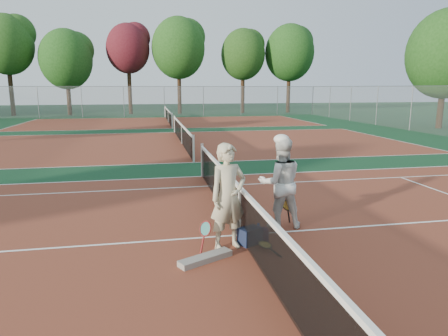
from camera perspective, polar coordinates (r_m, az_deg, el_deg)
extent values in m
plane|color=#0D311A|center=(8.13, 2.22, -9.58)|extent=(130.00, 130.00, 0.00)
cube|color=maroon|center=(8.13, 2.22, -9.56)|extent=(23.77, 10.97, 0.01)
cube|color=maroon|center=(21.16, -6.03, 3.49)|extent=(23.77, 10.97, 0.01)
cube|color=maroon|center=(34.55, -7.95, 6.52)|extent=(23.77, 10.97, 0.01)
imported|color=#BCB391|center=(7.21, 0.59, -4.14)|extent=(0.82, 0.66, 1.95)
imported|color=silver|center=(8.41, 8.04, -2.13)|extent=(0.97, 0.78, 1.92)
cube|color=#101932|center=(7.66, 3.71, -9.66)|extent=(0.49, 0.43, 0.32)
cube|color=black|center=(7.87, 5.18, -9.43)|extent=(0.29, 0.20, 0.23)
cube|color=slate|center=(6.98, -2.66, -12.77)|extent=(0.99, 0.66, 0.10)
cylinder|color=#C5DAFA|center=(7.86, 4.91, -9.18)|extent=(0.09, 0.09, 0.30)
cylinder|color=#382314|center=(47.11, -28.14, 10.06)|extent=(0.44, 0.44, 5.70)
ellipsoid|color=#1C4413|center=(47.30, -28.65, 15.23)|extent=(5.24, 5.24, 6.02)
cylinder|color=#382314|center=(45.70, -21.32, 9.93)|extent=(0.44, 0.44, 4.61)
ellipsoid|color=#194614|center=(45.78, -21.65, 14.26)|extent=(5.36, 5.36, 6.17)
cylinder|color=#382314|center=(45.85, -13.32, 11.03)|extent=(0.44, 0.44, 5.61)
ellipsoid|color=#4C1019|center=(46.04, -13.57, 16.27)|extent=(4.62, 4.62, 5.32)
cylinder|color=#382314|center=(45.24, -6.41, 11.29)|extent=(0.44, 0.44, 5.67)
ellipsoid|color=#1A4614|center=(45.43, -6.53, 16.66)|extent=(5.77, 5.77, 6.63)
cylinder|color=#382314|center=(46.69, 2.68, 11.09)|extent=(0.44, 0.44, 5.24)
ellipsoid|color=#1B3E11|center=(46.83, 2.73, 15.90)|extent=(4.96, 4.96, 5.71)
cylinder|color=#382314|center=(48.24, 9.19, 11.10)|extent=(0.44, 0.44, 5.45)
ellipsoid|color=#184112|center=(48.40, 9.35, 15.94)|extent=(5.63, 5.63, 6.48)
cylinder|color=#382314|center=(32.97, 28.64, 8.64)|extent=(0.44, 0.44, 4.16)
ellipsoid|color=#174012|center=(33.04, 29.17, 14.03)|extent=(5.41, 5.41, 6.22)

